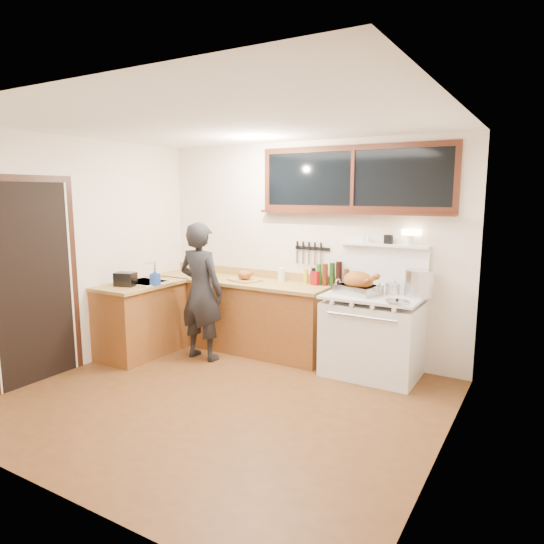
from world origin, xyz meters
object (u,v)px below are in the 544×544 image
Objects in this scene: man at (201,292)px; cutting_board at (245,277)px; roast_turkey at (358,285)px; vintage_stove at (373,333)px.

man is 3.87× the size of cutting_board.
cutting_board is 1.50m from roast_turkey.
roast_turkey is (1.79, 0.49, 0.18)m from man.
roast_turkey is at bearing 15.22° from man.
man reaches higher than cutting_board.
man is (-1.95, -0.53, 0.36)m from vintage_stove.
cutting_board is (-1.66, -0.02, 0.48)m from vintage_stove.
vintage_stove reaches higher than roast_turkey.
man is at bearing -164.78° from roast_turkey.
vintage_stove is 3.76× the size of cutting_board.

